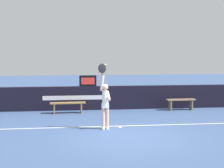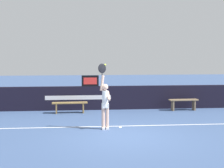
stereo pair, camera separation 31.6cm
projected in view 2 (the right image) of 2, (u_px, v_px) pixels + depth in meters
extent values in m
plane|color=#3E5784|center=(126.00, 137.00, 11.33)|extent=(60.00, 60.00, 0.00)
cube|color=white|center=(120.00, 126.00, 12.96)|extent=(10.29, 0.09, 0.00)
cube|color=white|center=(120.00, 127.00, 12.81)|extent=(0.09, 0.30, 0.00)
cube|color=black|center=(110.00, 98.00, 16.68)|extent=(15.80, 0.24, 1.12)
cube|color=silver|center=(78.00, 98.00, 16.40)|extent=(3.07, 0.01, 0.20)
cube|color=black|center=(90.00, 81.00, 16.51)|extent=(0.80, 0.13, 0.51)
cube|color=red|center=(90.00, 81.00, 16.44)|extent=(0.62, 0.01, 0.32)
cylinder|color=beige|center=(107.00, 118.00, 12.42)|extent=(0.12, 0.12, 0.81)
cylinder|color=beige|center=(103.00, 118.00, 12.40)|extent=(0.12, 0.12, 0.81)
cube|color=white|center=(107.00, 128.00, 12.43)|extent=(0.11, 0.24, 0.07)
cube|color=white|center=(103.00, 128.00, 12.42)|extent=(0.11, 0.24, 0.07)
cylinder|color=white|center=(105.00, 99.00, 12.35)|extent=(0.21, 0.21, 0.57)
cube|color=white|center=(105.00, 106.00, 12.37)|extent=(0.25, 0.21, 0.16)
sphere|color=beige|center=(105.00, 87.00, 12.31)|extent=(0.21, 0.21, 0.21)
cylinder|color=beige|center=(102.00, 83.00, 12.28)|extent=(0.17, 0.10, 0.54)
cylinder|color=beige|center=(108.00, 96.00, 12.29)|extent=(0.11, 0.47, 0.31)
ellipsoid|color=black|center=(102.00, 68.00, 12.24)|extent=(0.29, 0.04, 0.35)
cylinder|color=black|center=(102.00, 74.00, 12.25)|extent=(0.03, 0.03, 0.18)
sphere|color=#C7E52D|center=(105.00, 65.00, 12.26)|extent=(0.07, 0.07, 0.07)
cube|color=olive|center=(70.00, 103.00, 15.67)|extent=(1.58, 0.43, 0.05)
cube|color=olive|center=(56.00, 108.00, 15.61)|extent=(0.07, 0.32, 0.46)
cube|color=olive|center=(83.00, 108.00, 15.77)|extent=(0.07, 0.32, 0.46)
cube|color=#8A7150|center=(183.00, 100.00, 16.41)|extent=(1.37, 0.41, 0.05)
cube|color=#8A7150|center=(173.00, 105.00, 16.37)|extent=(0.07, 0.32, 0.49)
cube|color=#8A7150|center=(194.00, 105.00, 16.51)|extent=(0.07, 0.32, 0.49)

